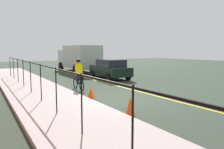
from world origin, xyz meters
TOP-DOWN VIEW (x-y plane):
  - ground_plane at (0.00, 0.00)m, footprint 80.00×80.00m
  - lane_line_centre at (0.00, -1.60)m, footprint 36.00×0.12m
  - sidewalk at (0.00, 3.40)m, footprint 40.00×3.20m
  - iron_fence at (1.00, 3.80)m, footprint 21.79×0.04m
  - cyclist_lead at (3.25, 1.13)m, footprint 1.71×0.37m
  - patrol_sedan at (6.71, -3.04)m, footprint 4.51×2.16m
  - box_truck_background at (13.19, -3.04)m, footprint 6.75×2.62m
  - traffic_cone_near at (-2.42, 1.57)m, footprint 0.36×0.36m
  - traffic_cone_far at (0.65, 1.62)m, footprint 0.36×0.36m

SIDE VIEW (x-z plane):
  - ground_plane at x=0.00m, z-range 0.00..0.00m
  - lane_line_centre at x=0.00m, z-range 0.00..0.01m
  - sidewalk at x=0.00m, z-range 0.00..0.15m
  - traffic_cone_far at x=0.65m, z-range 0.00..0.60m
  - traffic_cone_near at x=-2.42m, z-range 0.00..0.69m
  - patrol_sedan at x=6.71m, z-range 0.03..1.61m
  - cyclist_lead at x=3.25m, z-range 0.00..1.82m
  - iron_fence at x=1.00m, z-range 0.56..2.16m
  - box_truck_background at x=13.19m, z-range 0.16..2.94m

